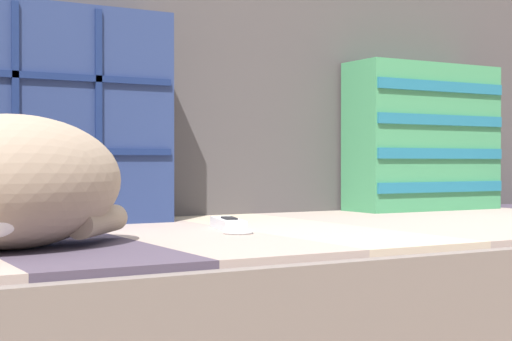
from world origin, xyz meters
TOP-DOWN VIEW (x-y plane):
  - couch at (-0.00, 0.11)m, footprint 2.09×0.87m
  - sofa_backrest at (0.00, 0.48)m, footprint 2.05×0.14m
  - throw_pillow_quilted at (-0.58, 0.33)m, footprint 0.44×0.14m
  - throw_pillow_striped at (0.32, 0.33)m, footprint 0.39×0.14m
  - sleeping_cat at (-0.75, -0.06)m, footprint 0.38×0.31m
  - game_remote_far at (-0.34, 0.07)m, footprint 0.09×0.19m

SIDE VIEW (x-z plane):
  - couch at x=0.00m, z-range 0.00..0.38m
  - game_remote_far at x=-0.34m, z-range 0.38..0.40m
  - sleeping_cat at x=-0.75m, z-range 0.37..0.55m
  - throw_pillow_striped at x=0.32m, z-range 0.38..0.72m
  - throw_pillow_quilted at x=-0.58m, z-range 0.38..0.77m
  - sofa_backrest at x=0.00m, z-range 0.38..0.94m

